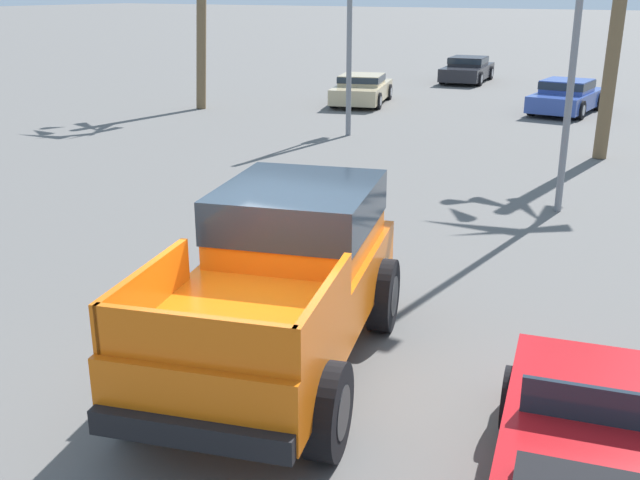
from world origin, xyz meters
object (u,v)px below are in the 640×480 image
parked_car_blue (567,96)px  traffic_light_main (372,5)px  orange_pickup_truck (285,270)px  parked_car_tan (362,89)px  parked_car_dark (467,69)px

parked_car_blue → traffic_light_main: traffic_light_main is taller
orange_pickup_truck → parked_car_tan: 21.61m
orange_pickup_truck → parked_car_dark: orange_pickup_truck is taller
parked_car_dark → traffic_light_main: 14.23m
parked_car_dark → parked_car_blue: bearing=123.3°
parked_car_tan → parked_car_blue: bearing=-4.0°
parked_car_dark → traffic_light_main: size_ratio=0.86×
parked_car_blue → traffic_light_main: size_ratio=0.76×
orange_pickup_truck → parked_car_blue: (-1.68, 21.30, -0.55)m
parked_car_dark → parked_car_blue: parked_car_blue is taller
parked_car_dark → traffic_light_main: traffic_light_main is taller
orange_pickup_truck → parked_car_blue: 21.38m
parked_car_blue → traffic_light_main: 8.66m
orange_pickup_truck → traffic_light_main: size_ratio=0.98×
parked_car_tan → parked_car_dark: bearing=66.2°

